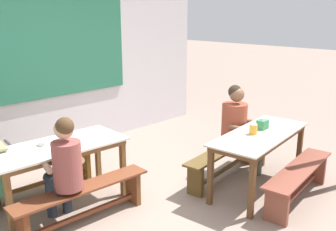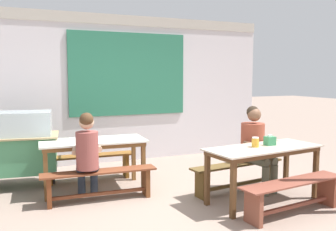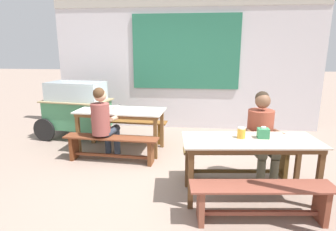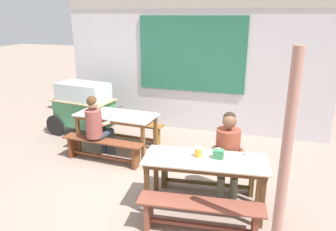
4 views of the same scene
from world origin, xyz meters
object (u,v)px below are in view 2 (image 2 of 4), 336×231
person_left_back_turned (87,151)px  tissue_box (270,141)px  bench_far_back (89,163)px  condiment_jar (255,142)px  dining_table_near (264,153)px  person_right_near_table (255,143)px  bench_near_back (237,172)px  soup_bowl (85,138)px  dining_table_far (93,145)px  bench_near_front (293,193)px  food_cart (13,144)px  bench_far_front (100,181)px

person_left_back_turned → tissue_box: person_left_back_turned is taller
bench_far_back → condiment_jar: 2.76m
dining_table_near → person_right_near_table: bearing=64.6°
condiment_jar → bench_near_back: bearing=84.0°
bench_far_back → soup_bowl: soup_bowl is taller
dining_table_far → bench_near_front: (2.09, -1.97, -0.41)m
person_right_near_table → tissue_box: bearing=-100.2°
person_left_back_turned → food_cart: bearing=131.2°
bench_near_front → tissue_box: (0.10, 0.60, 0.55)m
dining_table_far → bench_near_front: size_ratio=1.01×
dining_table_far → condiment_jar: 2.38m
bench_far_front → bench_near_front: size_ratio=1.01×
condiment_jar → tissue_box: bearing=6.5°
bench_far_front → food_cart: food_cart is taller
dining_table_far → dining_table_near: same height
tissue_box → condiment_jar: (-0.27, -0.03, 0.00)m
bench_near_back → person_right_near_table: (0.30, -0.03, 0.43)m
soup_bowl → condiment_jar: bearing=-36.5°
dining_table_near → soup_bowl: soup_bowl is taller
bench_near_back → food_cart: food_cart is taller
dining_table_near → bench_near_front: bearing=-83.7°
person_left_back_turned → dining_table_far: bearing=68.5°
bench_near_front → tissue_box: 0.82m
person_right_near_table → soup_bowl: size_ratio=9.57×
food_cart → person_right_near_table: size_ratio=1.33×
dining_table_near → bench_far_front: size_ratio=1.07×
bench_near_front → person_right_near_table: size_ratio=1.23×
bench_far_back → bench_far_front: (-0.06, -1.06, -0.00)m
person_right_near_table → condiment_jar: (-0.35, -0.46, 0.12)m
bench_far_back → dining_table_near: bearing=-44.6°
bench_far_back → person_left_back_turned: person_left_back_turned is taller
bench_far_front → condiment_jar: condiment_jar is taller
food_cart → tissue_box: bearing=-31.1°
bench_far_back → soup_bowl: bearing=-108.2°
condiment_jar → soup_bowl: 2.53m
dining_table_near → bench_far_back: dining_table_near is taller
dining_table_near → bench_near_back: (-0.06, 0.53, -0.40)m
dining_table_far → soup_bowl: (-0.11, 0.10, 0.11)m
bench_far_front → condiment_jar: bearing=-24.0°
bench_far_back → soup_bowl: size_ratio=11.20×
food_cart → person_left_back_turned: size_ratio=1.37×
dining_table_far → bench_far_front: 0.67m
bench_far_front → person_left_back_turned: size_ratio=1.28×
bench_far_back → person_right_near_table: (2.24, -1.47, 0.43)m
condiment_jar → food_cart: bearing=146.3°
soup_bowl → person_right_near_table: bearing=-23.7°
dining_table_far → person_left_back_turned: bearing=-111.5°
tissue_box → bench_far_back: bearing=138.7°
bench_far_front → person_left_back_turned: person_left_back_turned is taller
bench_far_back → tissue_box: tissue_box is taller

